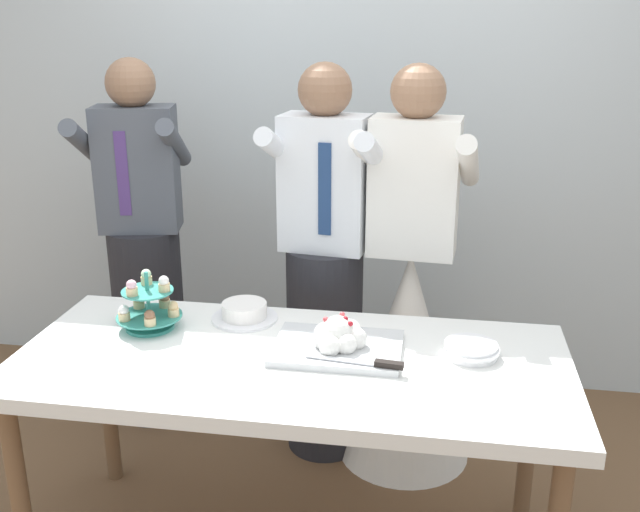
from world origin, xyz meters
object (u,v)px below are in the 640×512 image
object	(u,v)px
dessert_table	(291,377)
person_guest	(145,265)
main_cake_tray	(338,340)
person_groom	(325,288)
cupcake_stand	(149,307)
plate_stack	(471,350)
person_bride	(408,330)
round_cake	(244,312)

from	to	relation	value
dessert_table	person_guest	world-z (taller)	person_guest
main_cake_tray	person_guest	bearing A→B (deg)	141.78
person_groom	cupcake_stand	bearing A→B (deg)	-133.83
plate_stack	person_groom	size ratio (longest dim) A/B	0.11
dessert_table	main_cake_tray	world-z (taller)	main_cake_tray
cupcake_stand	person_bride	xyz separation A→B (m)	(0.89, 0.55, -0.27)
main_cake_tray	round_cake	distance (m)	0.42
person_guest	person_groom	bearing A→B (deg)	-9.45
person_groom	person_guest	world-z (taller)	same
person_bride	cupcake_stand	bearing A→B (deg)	-148.10
person_groom	person_bride	distance (m)	0.39
person_groom	person_bride	size ratio (longest dim) A/B	1.00
main_cake_tray	person_groom	distance (m)	0.66
person_groom	person_guest	bearing A→B (deg)	170.55
main_cake_tray	round_cake	xyz separation A→B (m)	(-0.37, 0.20, -0.01)
dessert_table	person_bride	distance (m)	0.79
main_cake_tray	person_groom	world-z (taller)	person_groom
plate_stack	person_guest	size ratio (longest dim) A/B	0.11
round_cake	person_guest	world-z (taller)	person_guest
plate_stack	round_cake	size ratio (longest dim) A/B	0.74
cupcake_stand	round_cake	bearing A→B (deg)	21.96
main_cake_tray	dessert_table	bearing A→B (deg)	-155.48
main_cake_tray	person_bride	distance (m)	0.70
dessert_table	round_cake	distance (m)	0.37
main_cake_tray	person_guest	world-z (taller)	person_guest
main_cake_tray	person_guest	distance (m)	1.26
main_cake_tray	plate_stack	bearing A→B (deg)	4.74
person_groom	person_guest	size ratio (longest dim) A/B	1.00
round_cake	person_bride	world-z (taller)	person_bride
round_cake	person_groom	xyz separation A→B (m)	(0.23, 0.44, -0.06)
round_cake	person_bride	size ratio (longest dim) A/B	0.14
round_cake	person_bride	xyz separation A→B (m)	(0.58, 0.43, -0.22)
cupcake_stand	main_cake_tray	distance (m)	0.69
cupcake_stand	person_groom	world-z (taller)	person_groom
main_cake_tray	person_guest	xyz separation A→B (m)	(-0.99, 0.78, -0.07)
plate_stack	round_cake	distance (m)	0.82
person_bride	plate_stack	bearing A→B (deg)	-69.34
cupcake_stand	plate_stack	world-z (taller)	cupcake_stand
person_groom	person_bride	xyz separation A→B (m)	(0.35, -0.01, -0.16)
cupcake_stand	person_groom	bearing A→B (deg)	46.17
person_bride	main_cake_tray	bearing A→B (deg)	-108.14
dessert_table	main_cake_tray	xyz separation A→B (m)	(0.15, 0.07, 0.11)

